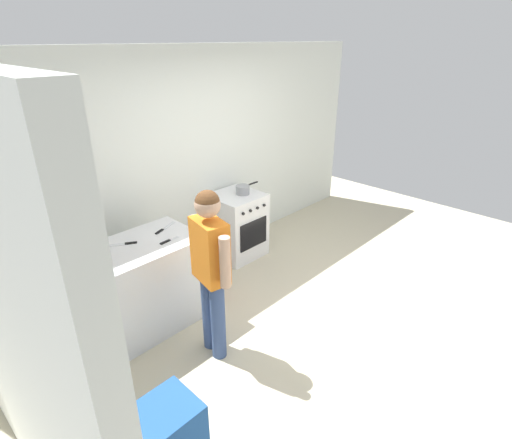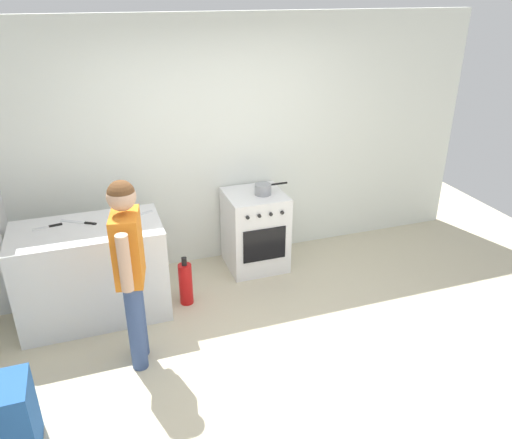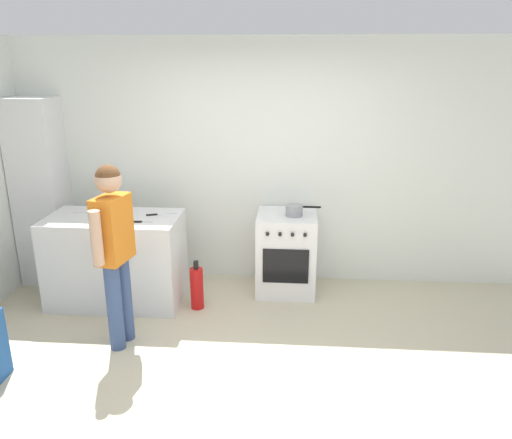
% 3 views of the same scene
% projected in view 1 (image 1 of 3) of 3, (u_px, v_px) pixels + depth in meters
% --- Properties ---
extents(ground_plane, '(8.00, 8.00, 0.00)m').
position_uv_depth(ground_plane, '(318.00, 317.00, 4.16)').
color(ground_plane, beige).
extents(back_wall, '(6.00, 0.10, 2.60)m').
position_uv_depth(back_wall, '(194.00, 160.00, 4.85)').
color(back_wall, silver).
rests_on(back_wall, ground).
extents(counter_unit, '(1.30, 0.70, 0.90)m').
position_uv_depth(counter_unit, '(136.00, 289.00, 3.84)').
color(counter_unit, silver).
rests_on(counter_unit, ground).
extents(oven_left, '(0.61, 0.62, 0.85)m').
position_uv_depth(oven_left, '(237.00, 225.00, 5.20)').
color(oven_left, white).
rests_on(oven_left, ground).
extents(pot, '(0.35, 0.17, 0.11)m').
position_uv_depth(pot, '(243.00, 190.00, 5.03)').
color(pot, gray).
rests_on(pot, oven_left).
extents(knife_paring, '(0.21, 0.04, 0.01)m').
position_uv_depth(knife_paring, '(168.00, 241.00, 3.77)').
color(knife_paring, silver).
rests_on(knife_paring, counter_unit).
extents(knife_bread, '(0.31, 0.21, 0.01)m').
position_uv_depth(knife_bread, '(119.00, 244.00, 3.70)').
color(knife_bread, silver).
rests_on(knife_bread, counter_unit).
extents(knife_utility, '(0.25, 0.07, 0.01)m').
position_uv_depth(knife_utility, '(92.00, 255.00, 3.53)').
color(knife_utility, silver).
rests_on(knife_utility, counter_unit).
extents(knife_chef, '(0.30, 0.14, 0.01)m').
position_uv_depth(knife_chef, '(165.00, 228.00, 4.02)').
color(knife_chef, silver).
rests_on(knife_chef, counter_unit).
extents(person, '(0.26, 0.56, 1.58)m').
position_uv_depth(person, '(211.00, 263.00, 3.34)').
color(person, '#384C7A').
rests_on(person, ground).
extents(fire_extinguisher, '(0.13, 0.13, 0.50)m').
position_uv_depth(fire_extinguisher, '(210.00, 279.00, 4.42)').
color(fire_extinguisher, red).
rests_on(fire_extinguisher, ground).
extents(recycling_crate_upper, '(0.52, 0.36, 0.28)m').
position_uv_depth(recycling_crate_upper, '(158.00, 430.00, 2.49)').
color(recycling_crate_upper, '#235193').
rests_on(recycling_crate_upper, recycling_crate_lower).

